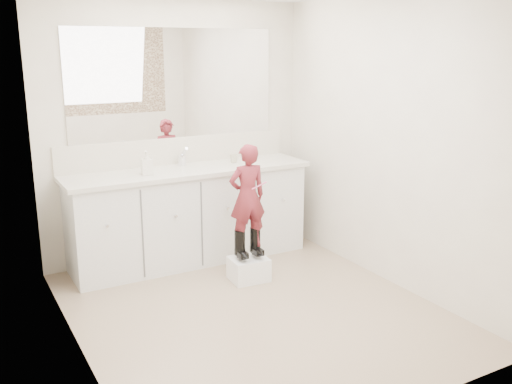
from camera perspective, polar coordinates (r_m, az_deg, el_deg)
floor at (r=4.51m, az=-0.29°, el=-11.65°), size 3.00×3.00×0.00m
wall_back at (r=5.46m, az=-8.01°, el=6.07°), size 2.60×0.00×2.60m
wall_front at (r=2.94m, az=14.04°, el=-1.41°), size 2.60×0.00×2.60m
wall_left at (r=3.68m, az=-18.29°, el=1.47°), size 0.00×3.00×3.00m
wall_right at (r=4.88m, az=13.22°, el=4.83°), size 0.00×3.00×3.00m
vanity_cabinet at (r=5.38m, az=-6.64°, el=-2.48°), size 2.20×0.55×0.85m
countertop at (r=5.26m, az=-6.72°, el=2.13°), size 2.28×0.58×0.04m
backsplash at (r=5.48m, az=-7.88°, el=4.13°), size 2.28×0.03×0.25m
mirror at (r=5.41m, az=-8.12°, el=10.67°), size 2.00×0.02×1.00m
dot_panel at (r=2.86m, az=14.46°, el=7.36°), size 2.00×0.01×1.20m
faucet at (r=5.39m, az=-7.42°, el=3.17°), size 0.08×0.08×0.10m
cup at (r=5.49m, az=-2.23°, el=3.38°), size 0.11×0.11×0.08m
soap_bottle at (r=5.05m, az=-10.89°, el=2.88°), size 0.11×0.11×0.21m
step_stool at (r=4.99m, az=-0.73°, el=-7.70°), size 0.33×0.29×0.20m
boot_left at (r=4.89m, az=-1.63°, el=-5.27°), size 0.11×0.18×0.26m
boot_right at (r=4.96m, az=-0.09°, el=-4.99°), size 0.11×0.18×0.26m
toddler at (r=4.80m, az=-0.87°, el=-0.44°), size 0.34×0.24×0.89m
toothbrush at (r=4.74m, az=0.33°, el=0.65°), size 0.14×0.02×0.06m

